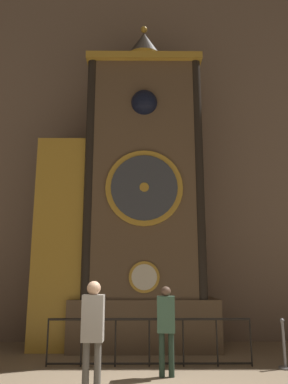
{
  "coord_description": "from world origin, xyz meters",
  "views": [
    {
      "loc": [
        -0.01,
        -5.22,
        1.88
      ],
      "look_at": [
        0.06,
        5.05,
        4.14
      ],
      "focal_mm": 35.0,
      "sensor_mm": 36.0,
      "label": 1
    }
  ],
  "objects_px": {
    "visitor_near": "(93,326)",
    "visitor_far": "(166,322)",
    "clock_tower": "(130,201)",
    "stanchion_post": "(285,352)"
  },
  "relations": [
    {
      "from": "visitor_far",
      "to": "stanchion_post",
      "type": "xyz_separation_m",
      "value": [
        2.46,
        0.61,
        -0.67
      ]
    },
    {
      "from": "clock_tower",
      "to": "stanchion_post",
      "type": "bearing_deg",
      "value": -32.49
    },
    {
      "from": "visitor_near",
      "to": "visitor_far",
      "type": "relative_size",
      "value": 1.08
    },
    {
      "from": "visitor_near",
      "to": "stanchion_post",
      "type": "distance_m",
      "value": 4.25
    },
    {
      "from": "visitor_near",
      "to": "stanchion_post",
      "type": "xyz_separation_m",
      "value": [
        3.71,
        1.95,
        -0.76
      ]
    },
    {
      "from": "visitor_near",
      "to": "visitor_far",
      "type": "distance_m",
      "value": 1.83
    },
    {
      "from": "visitor_near",
      "to": "visitor_far",
      "type": "xyz_separation_m",
      "value": [
        1.25,
        1.34,
        -0.09
      ]
    },
    {
      "from": "visitor_far",
      "to": "clock_tower",
      "type": "bearing_deg",
      "value": 111.47
    },
    {
      "from": "stanchion_post",
      "to": "visitor_near",
      "type": "bearing_deg",
      "value": -152.3
    },
    {
      "from": "visitor_far",
      "to": "stanchion_post",
      "type": "height_order",
      "value": "visitor_far"
    }
  ]
}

